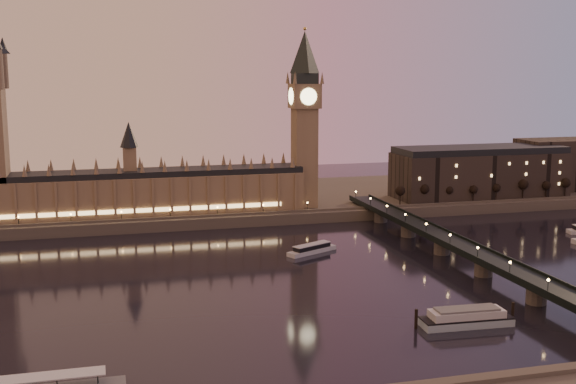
{
  "coord_description": "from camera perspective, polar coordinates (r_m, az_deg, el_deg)",
  "views": [
    {
      "loc": [
        -63.14,
        -281.64,
        85.09
      ],
      "look_at": [
        21.16,
        35.0,
        30.16
      ],
      "focal_mm": 45.0,
      "sensor_mm": 36.0,
      "label": 1
    }
  ],
  "objects": [
    {
      "name": "city_block",
      "position": [
        490.68,
        16.98,
        1.74
      ],
      "size": [
        155.0,
        45.0,
        34.0
      ],
      "color": "black",
      "rests_on": "ground"
    },
    {
      "name": "big_ben",
      "position": [
        419.85,
        1.32,
        6.63
      ],
      "size": [
        17.68,
        17.68,
        104.0
      ],
      "color": "brown",
      "rests_on": "ground"
    },
    {
      "name": "bare_tree_3",
      "position": [
        454.86,
        14.52,
        0.26
      ],
      "size": [
        5.47,
        5.47,
        11.12
      ],
      "color": "black",
      "rests_on": "ground"
    },
    {
      "name": "moored_barge",
      "position": [
        254.73,
        13.92,
        -9.62
      ],
      "size": [
        36.36,
        10.48,
        6.67
      ],
      "rotation": [
        0.0,
        0.0,
        -0.05
      ],
      "color": "#96B0BF",
      "rests_on": "ground"
    },
    {
      "name": "ground",
      "position": [
        300.91,
        -2.2,
        -6.92
      ],
      "size": [
        700.0,
        700.0,
        0.0
      ],
      "primitive_type": "plane",
      "color": "black",
      "rests_on": "ground"
    },
    {
      "name": "bare_tree_6",
      "position": [
        480.49,
        19.58,
        0.49
      ],
      "size": [
        5.47,
        5.47,
        11.12
      ],
      "color": "black",
      "rests_on": "ground"
    },
    {
      "name": "westminster_bridge",
      "position": [
        331.06,
        13.51,
        -4.66
      ],
      "size": [
        13.2,
        260.0,
        15.3
      ],
      "color": "black",
      "rests_on": "ground"
    },
    {
      "name": "bare_tree_0",
      "position": [
        433.21,
        8.9,
        -0.01
      ],
      "size": [
        5.47,
        5.47,
        11.12
      ],
      "color": "black",
      "rests_on": "ground"
    },
    {
      "name": "bare_tree_2",
      "position": [
        447.17,
        12.71,
        0.17
      ],
      "size": [
        5.47,
        5.47,
        11.12
      ],
      "color": "black",
      "rests_on": "ground"
    },
    {
      "name": "far_embankment",
      "position": [
        463.57,
        -3.08,
        -0.7
      ],
      "size": [
        560.0,
        130.0,
        6.0
      ],
      "primitive_type": "cube",
      "color": "#423D35",
      "rests_on": "ground"
    },
    {
      "name": "bare_tree_1",
      "position": [
        439.95,
        10.83,
        0.08
      ],
      "size": [
        5.47,
        5.47,
        11.12
      ],
      "color": "black",
      "rests_on": "ground"
    },
    {
      "name": "bare_tree_7",
      "position": [
        489.8,
        21.15,
        0.56
      ],
      "size": [
        5.47,
        5.47,
        11.12
      ],
      "color": "black",
      "rests_on": "ground"
    },
    {
      "name": "cruise_boat_a",
      "position": [
        343.14,
        1.9,
        -4.52
      ],
      "size": [
        26.85,
        17.55,
        4.34
      ],
      "rotation": [
        0.0,
        0.0,
        0.47
      ],
      "color": "silver",
      "rests_on": "ground"
    },
    {
      "name": "palace_of_westminster",
      "position": [
        408.24,
        -11.49,
        0.39
      ],
      "size": [
        180.0,
        26.62,
        52.0
      ],
      "color": "brown",
      "rests_on": "ground"
    },
    {
      "name": "bare_tree_5",
      "position": [
        471.54,
        17.96,
        0.41
      ],
      "size": [
        5.47,
        5.47,
        11.12
      ],
      "color": "black",
      "rests_on": "ground"
    },
    {
      "name": "bare_tree_4",
      "position": [
        462.99,
        16.27,
        0.34
      ],
      "size": [
        5.47,
        5.47,
        11.12
      ],
      "color": "black",
      "rests_on": "ground"
    }
  ]
}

